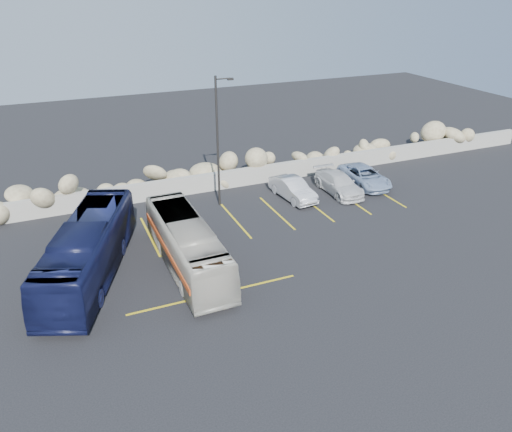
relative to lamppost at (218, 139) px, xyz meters
name	(u,v)px	position (x,y,z in m)	size (l,w,h in m)	color
ground	(237,292)	(-2.56, -9.50, -4.30)	(90.00, 90.00, 0.00)	black
seawall	(171,188)	(-2.56, 2.50, -3.70)	(60.00, 0.40, 1.20)	gray
riprap_pile	(165,172)	(-2.56, 3.70, -3.00)	(54.00, 2.80, 2.60)	#988563
parking_lines	(277,224)	(2.09, -3.93, -4.29)	(18.16, 9.36, 0.01)	gold
lamppost	(218,139)	(0.00, 0.00, 0.00)	(1.14, 0.18, 8.00)	#2A2725
vintage_bus	(187,245)	(-3.98, -6.49, -3.05)	(2.09, 8.93, 2.49)	beige
tour_coach	(88,250)	(-8.47, -5.41, -2.91)	(2.33, 9.95, 2.77)	#101438
car_b	(293,189)	(4.66, -0.90, -3.63)	(1.40, 4.02, 1.32)	silver
car_c	(339,184)	(7.91, -1.23, -3.65)	(1.81, 4.46, 1.29)	silver
car_d	(365,176)	(10.27, -0.76, -3.66)	(2.11, 4.57, 1.27)	#7F94B5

